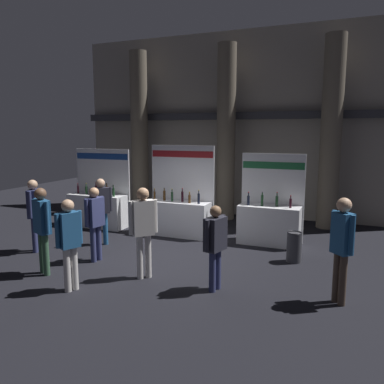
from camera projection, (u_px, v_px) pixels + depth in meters
ground_plane at (169, 257)px, 8.97m from camera, size 24.00×24.00×0.00m
hall_colonnade at (232, 127)px, 13.03m from camera, size 11.21×1.27×6.16m
exhibitor_booth_0 at (98, 207)px, 11.75m from camera, size 1.89×0.72×2.35m
exhibitor_booth_1 at (178, 214)px, 10.81m from camera, size 1.90×0.66×2.50m
exhibitor_booth_2 at (269, 221)px, 9.94m from camera, size 1.64×0.66×2.32m
trash_bin at (294, 247)px, 8.59m from camera, size 0.33×0.33×0.68m
visitor_0 at (69, 237)px, 6.94m from camera, size 0.34×0.48×1.70m
visitor_1 at (342, 242)px, 6.39m from camera, size 0.39×0.39×1.82m
visitor_2 at (101, 206)px, 9.78m from camera, size 0.43×0.44×1.71m
visitor_3 at (42, 223)px, 7.74m from camera, size 0.55×0.36×1.78m
visitor_4 at (143, 225)px, 7.53m from camera, size 0.43×0.44×1.82m
visitor_5 at (34, 209)px, 9.22m from camera, size 0.36×0.51×1.75m
visitor_6 at (215, 240)px, 6.96m from camera, size 0.35×0.59×1.58m
visitor_7 at (95, 218)px, 8.55m from camera, size 0.29×0.55×1.67m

